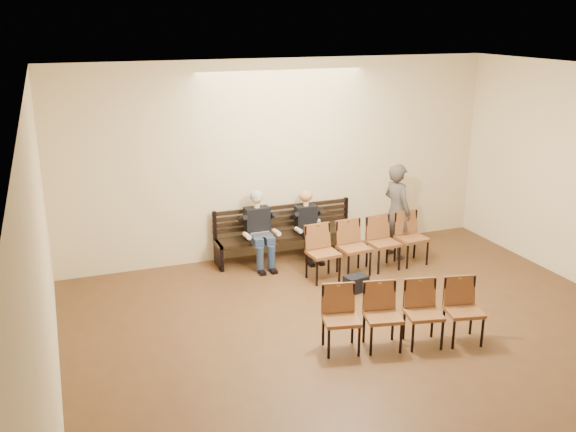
# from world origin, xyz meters

# --- Properties ---
(ground) EXTENTS (10.00, 10.00, 0.00)m
(ground) POSITION_xyz_m (0.00, 0.00, 0.00)
(ground) COLOR #56381D
(ground) RESTS_ON ground
(room_walls) EXTENTS (8.02, 10.01, 3.51)m
(room_walls) POSITION_xyz_m (0.00, 0.79, 2.54)
(room_walls) COLOR beige
(room_walls) RESTS_ON ground
(bench) EXTENTS (2.60, 0.90, 0.45)m
(bench) POSITION_xyz_m (-0.03, 4.65, 0.23)
(bench) COLOR black
(bench) RESTS_ON ground
(seated_man) EXTENTS (0.53, 0.74, 1.28)m
(seated_man) POSITION_xyz_m (-0.59, 4.53, 0.64)
(seated_man) COLOR black
(seated_man) RESTS_ON ground
(seated_woman) EXTENTS (0.47, 0.65, 1.10)m
(seated_woman) POSITION_xyz_m (0.33, 4.53, 0.55)
(seated_woman) COLOR black
(seated_woman) RESTS_ON ground
(laptop) EXTENTS (0.36, 0.30, 0.25)m
(laptop) POSITION_xyz_m (-0.58, 4.39, 0.57)
(laptop) COLOR #BBBBBF
(laptop) RESTS_ON bench
(water_bottle) EXTENTS (0.08, 0.08, 0.21)m
(water_bottle) POSITION_xyz_m (0.45, 4.30, 0.56)
(water_bottle) COLOR silver
(water_bottle) RESTS_ON bench
(bag) EXTENTS (0.39, 0.30, 0.26)m
(bag) POSITION_xyz_m (0.48, 2.89, 0.13)
(bag) COLOR black
(bag) RESTS_ON ground
(passerby) EXTENTS (0.60, 0.80, 1.97)m
(passerby) POSITION_xyz_m (1.84, 4.05, 0.99)
(passerby) COLOR #3B3530
(passerby) RESTS_ON ground
(chair_row_front) EXTENTS (2.27, 0.67, 0.92)m
(chair_row_front) POSITION_xyz_m (1.06, 3.57, 0.46)
(chair_row_front) COLOR brown
(chair_row_front) RESTS_ON ground
(chair_row_back) EXTENTS (2.17, 0.91, 0.87)m
(chair_row_back) POSITION_xyz_m (0.27, 1.08, 0.44)
(chair_row_back) COLOR brown
(chair_row_back) RESTS_ON ground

